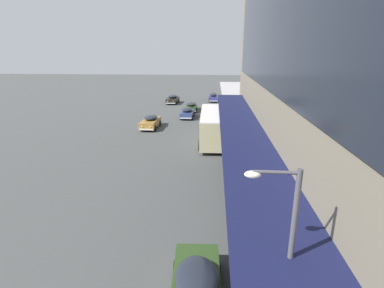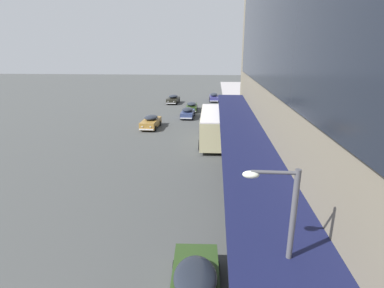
{
  "view_description": "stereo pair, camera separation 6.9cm",
  "coord_description": "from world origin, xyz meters",
  "px_view_note": "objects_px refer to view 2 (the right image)",
  "views": [
    {
      "loc": [
        4.26,
        -4.29,
        9.22
      ],
      "look_at": [
        2.49,
        19.95,
        1.66
      ],
      "focal_mm": 28.0,
      "sensor_mm": 36.0,
      "label": 1
    },
    {
      "loc": [
        4.33,
        -4.29,
        9.22
      ],
      "look_at": [
        2.49,
        19.95,
        1.66
      ],
      "focal_mm": 28.0,
      "sensor_mm": 36.0,
      "label": 2
    }
  ],
  "objects_px": {
    "transit_bus_kerbside_front": "(213,125)",
    "street_lamp": "(282,253)",
    "sedan_lead_near": "(151,122)",
    "pedestrian_at_kerb": "(279,234)",
    "sedan_far_back": "(192,106)",
    "sedan_trailing_near": "(188,113)",
    "sedan_oncoming_rear": "(214,97)",
    "sedan_second_near": "(173,99)",
    "sedan_trailing_mid": "(195,284)"
  },
  "relations": [
    {
      "from": "sedan_trailing_mid",
      "to": "street_lamp",
      "type": "xyz_separation_m",
      "value": [
        2.57,
        -1.96,
        3.04
      ]
    },
    {
      "from": "sedan_trailing_mid",
      "to": "sedan_oncoming_rear",
      "type": "relative_size",
      "value": 0.91
    },
    {
      "from": "sedan_far_back",
      "to": "street_lamp",
      "type": "height_order",
      "value": "street_lamp"
    },
    {
      "from": "sedan_far_back",
      "to": "sedan_second_near",
      "type": "bearing_deg",
      "value": 119.3
    },
    {
      "from": "sedan_far_back",
      "to": "transit_bus_kerbside_front",
      "type": "bearing_deg",
      "value": -78.01
    },
    {
      "from": "pedestrian_at_kerb",
      "to": "transit_bus_kerbside_front",
      "type": "bearing_deg",
      "value": 99.7
    },
    {
      "from": "sedan_second_near",
      "to": "sedan_oncoming_rear",
      "type": "bearing_deg",
      "value": 23.75
    },
    {
      "from": "street_lamp",
      "to": "sedan_trailing_near",
      "type": "bearing_deg",
      "value": 99.46
    },
    {
      "from": "sedan_second_near",
      "to": "sedan_trailing_near",
      "type": "bearing_deg",
      "value": -72.89
    },
    {
      "from": "transit_bus_kerbside_front",
      "to": "sedan_lead_near",
      "type": "relative_size",
      "value": 2.13
    },
    {
      "from": "sedan_oncoming_rear",
      "to": "street_lamp",
      "type": "distance_m",
      "value": 50.7
    },
    {
      "from": "sedan_trailing_near",
      "to": "pedestrian_at_kerb",
      "type": "relative_size",
      "value": 2.35
    },
    {
      "from": "sedan_oncoming_rear",
      "to": "pedestrian_at_kerb",
      "type": "distance_m",
      "value": 45.83
    },
    {
      "from": "sedan_lead_near",
      "to": "sedan_far_back",
      "type": "xyz_separation_m",
      "value": [
        4.23,
        11.53,
        -0.06
      ]
    },
    {
      "from": "sedan_trailing_mid",
      "to": "sedan_lead_near",
      "type": "bearing_deg",
      "value": 105.31
    },
    {
      "from": "sedan_oncoming_rear",
      "to": "sedan_far_back",
      "type": "height_order",
      "value": "sedan_oncoming_rear"
    },
    {
      "from": "sedan_second_near",
      "to": "pedestrian_at_kerb",
      "type": "bearing_deg",
      "value": -75.85
    },
    {
      "from": "sedan_second_near",
      "to": "sedan_oncoming_rear",
      "type": "xyz_separation_m",
      "value": [
        7.45,
        3.28,
        0.02
      ]
    },
    {
      "from": "sedan_lead_near",
      "to": "pedestrian_at_kerb",
      "type": "bearing_deg",
      "value": -65.29
    },
    {
      "from": "street_lamp",
      "to": "sedan_oncoming_rear",
      "type": "bearing_deg",
      "value": 92.45
    },
    {
      "from": "sedan_trailing_mid",
      "to": "sedan_second_near",
      "type": "relative_size",
      "value": 1.04
    },
    {
      "from": "sedan_far_back",
      "to": "pedestrian_at_kerb",
      "type": "relative_size",
      "value": 2.71
    },
    {
      "from": "sedan_lead_near",
      "to": "street_lamp",
      "type": "bearing_deg",
      "value": -70.99
    },
    {
      "from": "sedan_lead_near",
      "to": "sedan_far_back",
      "type": "relative_size",
      "value": 0.93
    },
    {
      "from": "sedan_second_near",
      "to": "pedestrian_at_kerb",
      "type": "distance_m",
      "value": 43.77
    },
    {
      "from": "sedan_far_back",
      "to": "street_lamp",
      "type": "relative_size",
      "value": 0.81
    },
    {
      "from": "transit_bus_kerbside_front",
      "to": "street_lamp",
      "type": "xyz_separation_m",
      "value": [
        2.09,
        -23.42,
        1.96
      ]
    },
    {
      "from": "sedan_lead_near",
      "to": "sedan_trailing_near",
      "type": "bearing_deg",
      "value": 57.26
    },
    {
      "from": "transit_bus_kerbside_front",
      "to": "street_lamp",
      "type": "bearing_deg",
      "value": -84.9
    },
    {
      "from": "sedan_trailing_near",
      "to": "street_lamp",
      "type": "height_order",
      "value": "street_lamp"
    },
    {
      "from": "sedan_trailing_mid",
      "to": "sedan_lead_near",
      "type": "height_order",
      "value": "sedan_lead_near"
    },
    {
      "from": "sedan_second_near",
      "to": "street_lamp",
      "type": "height_order",
      "value": "street_lamp"
    },
    {
      "from": "sedan_second_near",
      "to": "sedan_lead_near",
      "type": "relative_size",
      "value": 0.94
    },
    {
      "from": "transit_bus_kerbside_front",
      "to": "sedan_oncoming_rear",
      "type": "distance_m",
      "value": 27.16
    },
    {
      "from": "transit_bus_kerbside_front",
      "to": "sedan_trailing_mid",
      "type": "relative_size",
      "value": 2.19
    },
    {
      "from": "sedan_second_near",
      "to": "sedan_trailing_near",
      "type": "height_order",
      "value": "sedan_second_near"
    },
    {
      "from": "sedan_lead_near",
      "to": "pedestrian_at_kerb",
      "type": "xyz_separation_m",
      "value": [
        10.98,
        -23.87,
        0.39
      ]
    },
    {
      "from": "sedan_far_back",
      "to": "sedan_oncoming_rear",
      "type": "bearing_deg",
      "value": 71.25
    },
    {
      "from": "sedan_oncoming_rear",
      "to": "street_lamp",
      "type": "height_order",
      "value": "street_lamp"
    },
    {
      "from": "transit_bus_kerbside_front",
      "to": "pedestrian_at_kerb",
      "type": "bearing_deg",
      "value": -80.3
    },
    {
      "from": "pedestrian_at_kerb",
      "to": "sedan_lead_near",
      "type": "bearing_deg",
      "value": 114.71
    },
    {
      "from": "sedan_trailing_near",
      "to": "sedan_oncoming_rear",
      "type": "relative_size",
      "value": 0.88
    },
    {
      "from": "pedestrian_at_kerb",
      "to": "sedan_second_near",
      "type": "bearing_deg",
      "value": 104.15
    },
    {
      "from": "pedestrian_at_kerb",
      "to": "street_lamp",
      "type": "xyz_separation_m",
      "value": [
        -1.09,
        -4.85,
        2.61
      ]
    },
    {
      "from": "sedan_trailing_near",
      "to": "sedan_trailing_mid",
      "type": "bearing_deg",
      "value": -84.36
    },
    {
      "from": "transit_bus_kerbside_front",
      "to": "sedan_far_back",
      "type": "xyz_separation_m",
      "value": [
        -3.57,
        16.82,
        -1.1
      ]
    },
    {
      "from": "sedan_trailing_mid",
      "to": "sedan_far_back",
      "type": "bearing_deg",
      "value": 94.62
    },
    {
      "from": "transit_bus_kerbside_front",
      "to": "sedan_trailing_mid",
      "type": "bearing_deg",
      "value": -91.28
    },
    {
      "from": "sedan_far_back",
      "to": "sedan_lead_near",
      "type": "bearing_deg",
      "value": -110.14
    },
    {
      "from": "transit_bus_kerbside_front",
      "to": "sedan_lead_near",
      "type": "xyz_separation_m",
      "value": [
        -7.8,
        5.29,
        -1.04
      ]
    }
  ]
}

